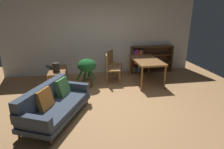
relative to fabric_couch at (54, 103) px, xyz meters
name	(u,v)px	position (x,y,z in m)	size (l,w,h in m)	color
ground_plane	(114,105)	(1.37, 0.32, -0.35)	(8.16, 8.16, 0.00)	#A87A4C
back_wall_panel	(101,36)	(1.37, 3.02, 1.00)	(6.80, 0.10, 2.70)	silver
fabric_couch	(54,103)	(0.00, 0.00, 0.00)	(1.45, 1.93, 0.73)	brown
media_console	(58,79)	(-0.07, 1.75, -0.08)	(0.47, 1.02, 0.56)	brown
open_laptop	(54,67)	(-0.19, 1.92, 0.23)	(0.45, 0.36, 0.08)	#333338
desk_speaker	(56,67)	(-0.08, 1.56, 0.34)	(0.19, 0.19, 0.25)	#2D2823
potted_floor_plant	(87,68)	(0.78, 1.66, 0.23)	(0.61, 0.55, 0.87)	brown
dining_table	(146,62)	(2.65, 1.73, 0.33)	(0.80, 1.42, 0.76)	brown
dining_chair_near	(113,62)	(1.71, 2.45, 0.17)	(0.54, 0.54, 0.93)	olive
dining_chair_far	(110,67)	(1.51, 1.83, 0.17)	(0.47, 0.49, 0.94)	olive
bookshelf	(148,59)	(3.13, 2.85, 0.13)	(1.57, 0.30, 0.97)	#56351E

